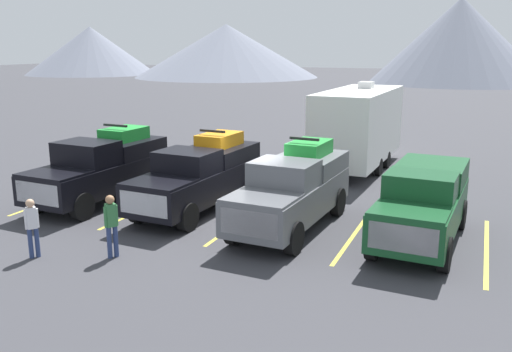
{
  "coord_description": "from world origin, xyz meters",
  "views": [
    {
      "loc": [
        6.85,
        -15.48,
        5.48
      ],
      "look_at": [
        0.0,
        1.0,
        1.2
      ],
      "focal_mm": 38.35,
      "sensor_mm": 36.0,
      "label": 1
    }
  ],
  "objects_px": {
    "pickup_truck_a": "(102,167)",
    "person_a": "(111,222)",
    "pickup_truck_d": "(423,202)",
    "camper_trailer_a": "(359,125)",
    "pickup_truck_b": "(200,174)",
    "pickup_truck_c": "(293,188)",
    "person_b": "(32,224)"
  },
  "relations": [
    {
      "from": "pickup_truck_a",
      "to": "pickup_truck_c",
      "type": "distance_m",
      "value": 7.28
    },
    {
      "from": "pickup_truck_b",
      "to": "pickup_truck_c",
      "type": "bearing_deg",
      "value": -10.4
    },
    {
      "from": "pickup_truck_c",
      "to": "person_b",
      "type": "distance_m",
      "value": 7.46
    },
    {
      "from": "pickup_truck_b",
      "to": "person_b",
      "type": "xyz_separation_m",
      "value": [
        -1.92,
        -5.69,
        -0.27
      ]
    },
    {
      "from": "pickup_truck_c",
      "to": "person_b",
      "type": "xyz_separation_m",
      "value": [
        -5.5,
        -5.04,
        -0.31
      ]
    },
    {
      "from": "pickup_truck_b",
      "to": "person_a",
      "type": "height_order",
      "value": "pickup_truck_b"
    },
    {
      "from": "pickup_truck_b",
      "to": "camper_trailer_a",
      "type": "relative_size",
      "value": 0.71
    },
    {
      "from": "pickup_truck_a",
      "to": "camper_trailer_a",
      "type": "xyz_separation_m",
      "value": [
        7.36,
        8.58,
        0.8
      ]
    },
    {
      "from": "pickup_truck_d",
      "to": "pickup_truck_c",
      "type": "bearing_deg",
      "value": -177.1
    },
    {
      "from": "pickup_truck_b",
      "to": "person_b",
      "type": "relative_size",
      "value": 3.72
    },
    {
      "from": "pickup_truck_a",
      "to": "pickup_truck_c",
      "type": "xyz_separation_m",
      "value": [
        7.28,
        -0.17,
        -0.01
      ]
    },
    {
      "from": "pickup_truck_c",
      "to": "person_b",
      "type": "height_order",
      "value": "pickup_truck_c"
    },
    {
      "from": "person_a",
      "to": "pickup_truck_d",
      "type": "bearing_deg",
      "value": 30.9
    },
    {
      "from": "pickup_truck_a",
      "to": "pickup_truck_c",
      "type": "relative_size",
      "value": 0.99
    },
    {
      "from": "pickup_truck_b",
      "to": "pickup_truck_d",
      "type": "bearing_deg",
      "value": -3.59
    },
    {
      "from": "pickup_truck_b",
      "to": "person_a",
      "type": "distance_m",
      "value": 4.89
    },
    {
      "from": "person_b",
      "to": "pickup_truck_a",
      "type": "bearing_deg",
      "value": 108.82
    },
    {
      "from": "person_a",
      "to": "pickup_truck_a",
      "type": "bearing_deg",
      "value": 129.96
    },
    {
      "from": "camper_trailer_a",
      "to": "person_a",
      "type": "distance_m",
      "value": 13.53
    },
    {
      "from": "camper_trailer_a",
      "to": "pickup_truck_c",
      "type": "bearing_deg",
      "value": -90.53
    },
    {
      "from": "pickup_truck_a",
      "to": "pickup_truck_b",
      "type": "bearing_deg",
      "value": 7.42
    },
    {
      "from": "pickup_truck_d",
      "to": "camper_trailer_a",
      "type": "relative_size",
      "value": 0.65
    },
    {
      "from": "pickup_truck_c",
      "to": "pickup_truck_b",
      "type": "bearing_deg",
      "value": 169.6
    },
    {
      "from": "pickup_truck_a",
      "to": "person_a",
      "type": "distance_m",
      "value": 5.75
    },
    {
      "from": "pickup_truck_b",
      "to": "pickup_truck_c",
      "type": "distance_m",
      "value": 3.64
    },
    {
      "from": "person_b",
      "to": "pickup_truck_b",
      "type": "bearing_deg",
      "value": 71.32
    },
    {
      "from": "pickup_truck_c",
      "to": "pickup_truck_a",
      "type": "bearing_deg",
      "value": 178.63
    },
    {
      "from": "person_a",
      "to": "person_b",
      "type": "relative_size",
      "value": 1.06
    },
    {
      "from": "camper_trailer_a",
      "to": "person_a",
      "type": "xyz_separation_m",
      "value": [
        -3.67,
        -12.98,
        -1.05
      ]
    },
    {
      "from": "person_a",
      "to": "person_b",
      "type": "xyz_separation_m",
      "value": [
        -1.91,
        -0.81,
        -0.06
      ]
    },
    {
      "from": "pickup_truck_b",
      "to": "pickup_truck_d",
      "type": "relative_size",
      "value": 1.1
    },
    {
      "from": "pickup_truck_a",
      "to": "pickup_truck_d",
      "type": "distance_m",
      "value": 11.08
    }
  ]
}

